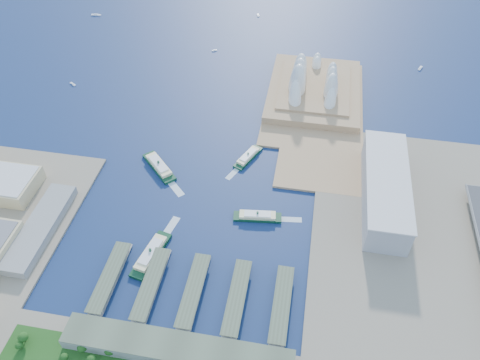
% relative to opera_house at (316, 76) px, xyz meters
% --- Properties ---
extents(ground, '(3000.00, 3000.00, 0.00)m').
position_rel_opera_house_xyz_m(ground, '(-105.00, -280.00, -32.00)').
color(ground, '#101F4D').
rests_on(ground, ground).
extents(east_land, '(240.00, 500.00, 3.00)m').
position_rel_opera_house_xyz_m(east_land, '(135.00, -330.00, -30.50)').
color(east_land, gray).
rests_on(east_land, ground).
extents(peninsula, '(135.00, 220.00, 3.00)m').
position_rel_opera_house_xyz_m(peninsula, '(2.50, -20.00, -30.50)').
color(peninsula, tan).
rests_on(peninsula, ground).
extents(opera_house, '(134.00, 180.00, 58.00)m').
position_rel_opera_house_xyz_m(opera_house, '(0.00, 0.00, 0.00)').
color(opera_house, white).
rests_on(opera_house, peninsula).
extents(toaster_building, '(45.00, 155.00, 35.00)m').
position_rel_opera_house_xyz_m(toaster_building, '(90.00, -200.00, -11.50)').
color(toaster_building, '#98989E').
rests_on(toaster_building, east_land).
extents(ferry_wharves, '(184.00, 90.00, 9.30)m').
position_rel_opera_house_xyz_m(ferry_wharves, '(-91.00, -355.00, -27.35)').
color(ferry_wharves, '#4D5943').
rests_on(ferry_wharves, ground).
extents(terminal_building, '(200.00, 28.00, 12.00)m').
position_rel_opera_house_xyz_m(terminal_building, '(-90.00, -415.00, -23.00)').
color(terminal_building, gray).
rests_on(terminal_building, south_land).
extents(ferry_a, '(53.77, 54.51, 11.54)m').
position_rel_opera_house_xyz_m(ferry_a, '(-176.08, -191.08, -26.23)').
color(ferry_a, '#0E3A21').
rests_on(ferry_a, ground).
extents(ferry_b, '(31.44, 49.72, 9.25)m').
position_rel_opera_house_xyz_m(ferry_b, '(-71.76, -154.12, -27.37)').
color(ferry_b, '#0E3A21').
rests_on(ferry_b, ground).
extents(ferry_c, '(28.06, 63.32, 11.61)m').
position_rel_opera_house_xyz_m(ferry_c, '(-145.01, -319.34, -26.19)').
color(ferry_c, '#0E3A21').
rests_on(ferry_c, ground).
extents(ferry_d, '(54.05, 19.53, 9.99)m').
position_rel_opera_house_xyz_m(ferry_d, '(-45.48, -249.40, -27.00)').
color(ferry_d, '#0E3A21').
rests_on(ferry_d, ground).
extents(boat_a, '(11.75, 9.19, 2.33)m').
position_rel_opera_house_xyz_m(boat_a, '(-358.92, -36.70, -30.83)').
color(boat_a, white).
rests_on(boat_a, ground).
extents(boat_b, '(8.90, 7.14, 2.33)m').
position_rel_opera_house_xyz_m(boat_b, '(-170.21, 98.78, -30.84)').
color(boat_b, white).
rests_on(boat_b, ground).
extents(boat_c, '(8.50, 13.22, 2.88)m').
position_rel_opera_house_xyz_m(boat_c, '(160.74, 101.53, -30.56)').
color(boat_c, white).
rests_on(boat_c, ground).
extents(boat_d, '(18.31, 4.82, 3.06)m').
position_rel_opera_house_xyz_m(boat_d, '(-414.54, 187.12, -30.47)').
color(boat_d, white).
rests_on(boat_d, ground).
extents(boat_e, '(6.01, 11.09, 2.60)m').
position_rel_opera_house_xyz_m(boat_e, '(-118.11, 239.03, -30.70)').
color(boat_e, white).
rests_on(boat_e, ground).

